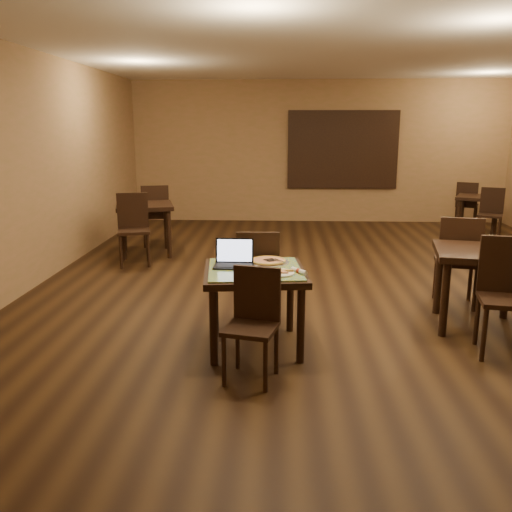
{
  "coord_description": "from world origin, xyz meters",
  "views": [
    {
      "loc": [
        -0.82,
        -6.86,
        2.03
      ],
      "look_at": [
        -1.04,
        -1.93,
        0.85
      ],
      "focal_mm": 38.0,
      "sensor_mm": 36.0,
      "label": 1
    }
  ],
  "objects_px": {
    "pizza_pan": "(268,262)",
    "other_table_c": "(480,263)",
    "chair_main_far": "(258,272)",
    "other_table_b_chair_far": "(155,212)",
    "other_table_a_chair_near": "(491,211)",
    "other_table_a_chair_far": "(467,202)",
    "laptop": "(234,259)",
    "other_table_b": "(145,213)",
    "tiled_table": "(255,279)",
    "other_table_a": "(479,202)",
    "other_table_c_chair_far": "(458,257)",
    "other_table_c_chair_near": "(506,289)",
    "chair_main_near": "(254,317)",
    "other_table_b_chair_near": "(133,224)"
  },
  "relations": [
    {
      "from": "other_table_c",
      "to": "other_table_b",
      "type": "bearing_deg",
      "value": 154.18
    },
    {
      "from": "chair_main_near",
      "to": "pizza_pan",
      "type": "height_order",
      "value": "chair_main_near"
    },
    {
      "from": "pizza_pan",
      "to": "other_table_c",
      "type": "bearing_deg",
      "value": 10.18
    },
    {
      "from": "other_table_c_chair_far",
      "to": "other_table_b_chair_near",
      "type": "bearing_deg",
      "value": -13.27
    },
    {
      "from": "laptop",
      "to": "other_table_c_chair_near",
      "type": "relative_size",
      "value": 0.34
    },
    {
      "from": "other_table_a",
      "to": "other_table_c_chair_far",
      "type": "distance_m",
      "value": 4.86
    },
    {
      "from": "chair_main_far",
      "to": "other_table_b_chair_far",
      "type": "height_order",
      "value": "other_table_b_chair_far"
    },
    {
      "from": "other_table_b",
      "to": "other_table_c_chair_far",
      "type": "bearing_deg",
      "value": -46.02
    },
    {
      "from": "chair_main_far",
      "to": "other_table_a_chair_near",
      "type": "bearing_deg",
      "value": -133.48
    },
    {
      "from": "other_table_a_chair_near",
      "to": "other_table_c_chair_near",
      "type": "height_order",
      "value": "other_table_c_chair_near"
    },
    {
      "from": "tiled_table",
      "to": "chair_main_near",
      "type": "xyz_separation_m",
      "value": [
        0.02,
        -0.62,
        -0.14
      ]
    },
    {
      "from": "chair_main_far",
      "to": "other_table_b_chair_far",
      "type": "xyz_separation_m",
      "value": [
        -1.93,
        3.76,
        0.03
      ]
    },
    {
      "from": "other_table_a_chair_near",
      "to": "chair_main_near",
      "type": "bearing_deg",
      "value": -100.64
    },
    {
      "from": "other_table_b_chair_far",
      "to": "other_table_c",
      "type": "relative_size",
      "value": 1.04
    },
    {
      "from": "other_table_b",
      "to": "other_table_c",
      "type": "xyz_separation_m",
      "value": [
        4.22,
        -3.12,
        -0.0
      ]
    },
    {
      "from": "chair_main_near",
      "to": "other_table_c",
      "type": "bearing_deg",
      "value": 43.0
    },
    {
      "from": "other_table_b_chair_near",
      "to": "other_table_c_chair_far",
      "type": "xyz_separation_m",
      "value": [
        4.22,
        -1.88,
        -0.0
      ]
    },
    {
      "from": "pizza_pan",
      "to": "other_table_a_chair_near",
      "type": "distance_m",
      "value": 6.35
    },
    {
      "from": "pizza_pan",
      "to": "other_table_c",
      "type": "relative_size",
      "value": 0.39
    },
    {
      "from": "chair_main_far",
      "to": "other_table_c",
      "type": "xyz_separation_m",
      "value": [
        2.26,
        0.01,
        0.12
      ]
    },
    {
      "from": "other_table_a_chair_near",
      "to": "other_table_b_chair_far",
      "type": "bearing_deg",
      "value": -147.88
    },
    {
      "from": "other_table_b_chair_near",
      "to": "other_table_c",
      "type": "bearing_deg",
      "value": -45.76
    },
    {
      "from": "other_table_a_chair_far",
      "to": "other_table_c",
      "type": "distance_m",
      "value": 5.96
    },
    {
      "from": "chair_main_far",
      "to": "other_table_c_chair_near",
      "type": "distance_m",
      "value": 2.36
    },
    {
      "from": "chair_main_near",
      "to": "other_table_a_chair_near",
      "type": "xyz_separation_m",
      "value": [
        4.06,
        5.82,
        0.02
      ]
    },
    {
      "from": "other_table_a_chair_near",
      "to": "other_table_c_chair_far",
      "type": "xyz_separation_m",
      "value": [
        -1.84,
        -3.95,
        0.07
      ]
    },
    {
      "from": "tiled_table",
      "to": "other_table_c_chair_near",
      "type": "bearing_deg",
      "value": -5.93
    },
    {
      "from": "other_table_b_chair_far",
      "to": "other_table_c",
      "type": "distance_m",
      "value": 5.62
    },
    {
      "from": "tiled_table",
      "to": "other_table_c_chair_far",
      "type": "distance_m",
      "value": 2.57
    },
    {
      "from": "tiled_table",
      "to": "other_table_c_chair_far",
      "type": "bearing_deg",
      "value": 23.02
    },
    {
      "from": "other_table_a_chair_near",
      "to": "laptop",
      "type": "bearing_deg",
      "value": -105.79
    },
    {
      "from": "other_table_a_chair_near",
      "to": "other_table_b_chair_near",
      "type": "distance_m",
      "value": 6.4
    },
    {
      "from": "chair_main_far",
      "to": "tiled_table",
      "type": "bearing_deg",
      "value": 87.88
    },
    {
      "from": "chair_main_far",
      "to": "pizza_pan",
      "type": "xyz_separation_m",
      "value": [
        0.12,
        -0.37,
        0.2
      ]
    },
    {
      "from": "other_table_b_chair_far",
      "to": "other_table_c_chair_far",
      "type": "relative_size",
      "value": 1.0
    },
    {
      "from": "other_table_c_chair_near",
      "to": "other_table_b_chair_near",
      "type": "bearing_deg",
      "value": 154.47
    },
    {
      "from": "other_table_b_chair_near",
      "to": "laptop",
      "type": "bearing_deg",
      "value": -74.74
    },
    {
      "from": "chair_main_far",
      "to": "other_table_c_chair_far",
      "type": "distance_m",
      "value": 2.33
    },
    {
      "from": "chair_main_near",
      "to": "other_table_a",
      "type": "relative_size",
      "value": 0.89
    },
    {
      "from": "other_table_a",
      "to": "other_table_a_chair_far",
      "type": "xyz_separation_m",
      "value": [
        -0.03,
        0.56,
        -0.07
      ]
    },
    {
      "from": "other_table_a_chair_far",
      "to": "other_table_b",
      "type": "bearing_deg",
      "value": 47.58
    },
    {
      "from": "other_table_a_chair_near",
      "to": "other_table_b_chair_near",
      "type": "height_order",
      "value": "other_table_b_chair_near"
    },
    {
      "from": "laptop",
      "to": "pizza_pan",
      "type": "bearing_deg",
      "value": 23.7
    },
    {
      "from": "other_table_c",
      "to": "other_table_c_chair_near",
      "type": "xyz_separation_m",
      "value": [
        0.02,
        -0.62,
        -0.08
      ]
    },
    {
      "from": "other_table_a_chair_far",
      "to": "other_table_b",
      "type": "relative_size",
      "value": 0.88
    },
    {
      "from": "other_table_a_chair_near",
      "to": "other_table_a_chair_far",
      "type": "height_order",
      "value": "same"
    },
    {
      "from": "other_table_a",
      "to": "other_table_b_chair_far",
      "type": "xyz_separation_m",
      "value": [
        -5.98,
        -1.39,
        -0.01
      ]
    },
    {
      "from": "other_table_b",
      "to": "tiled_table",
      "type": "bearing_deg",
      "value": -77.72
    },
    {
      "from": "laptop",
      "to": "other_table_b_chair_far",
      "type": "relative_size",
      "value": 0.34
    },
    {
      "from": "other_table_b_chair_near",
      "to": "other_table_c_chair_far",
      "type": "distance_m",
      "value": 4.62
    }
  ]
}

